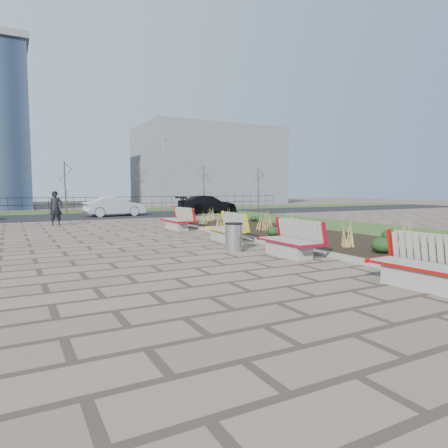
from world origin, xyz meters
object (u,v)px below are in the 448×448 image
car_silver (115,206)px  lamp_east (164,176)px  bench_d (176,219)px  bench_a (424,263)px  bench_b (288,239)px  pedestrian (56,208)px  litter_bin (234,237)px  car_black (208,204)px  bench_c (224,227)px

car_silver → lamp_east: size_ratio=0.69×
bench_d → bench_a: bearing=-92.2°
bench_b → pedestrian: size_ratio=1.17×
litter_bin → car_silver: bearing=88.4°
bench_b → litter_bin: (-0.90, 1.53, -0.07)m
pedestrian → bench_d: bearing=-48.0°
car_black → lamp_east: bearing=19.2°
bench_c → car_black: 16.57m
bench_a → car_black: 24.08m
bench_a → pedestrian: 18.36m
bench_d → car_silver: bearing=90.0°
litter_bin → car_silver: size_ratio=0.21×
car_black → lamp_east: (-1.70, 5.09, 2.33)m
bench_d → litter_bin: 7.07m
pedestrian → lamp_east: lamp_east is taller
pedestrian → car_black: 12.67m
pedestrian → car_black: size_ratio=0.38×
bench_a → car_black: car_black is taller
bench_c → pedestrian: bearing=121.6°
bench_b → bench_c: bearing=90.3°
car_silver → car_black: bearing=-97.9°
bench_a → bench_d: (0.00, 12.73, 0.00)m
bench_d → pedestrian: 6.92m
bench_c → lamp_east: lamp_east is taller
car_black → bench_b: bearing=161.3°
litter_bin → bench_a: bearing=-81.1°
pedestrian → car_black: (11.46, 5.40, -0.19)m
bench_a → bench_c: size_ratio=1.00×
pedestrian → litter_bin: bearing=-73.7°
bench_b → bench_d: same height
car_black → bench_d: bearing=148.0°
lamp_east → bench_c: bearing=-103.9°
bench_a → lamp_east: lamp_east is taller
car_black → lamp_east: lamp_east is taller
bench_d → car_black: 12.38m
car_silver → lamp_east: lamp_east is taller
litter_bin → car_black: 19.00m
pedestrian → bench_b: bearing=-72.2°
litter_bin → pedestrian: pedestrian is taller
lamp_east → bench_d: bearing=-107.9°
bench_b → car_black: (6.70, 18.94, 0.21)m
car_black → lamp_east: size_ratio=0.80×
bench_d → bench_c: bearing=-92.2°
bench_b → car_silver: (-0.41, 19.15, 0.20)m
bench_a → car_silver: 23.34m
pedestrian → car_silver: 7.10m
bench_d → lamp_east: lamp_east is taller
pedestrian → bench_a: bearing=-76.5°
car_silver → bench_c: bearing=175.4°
bench_a → car_silver: size_ratio=0.51×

